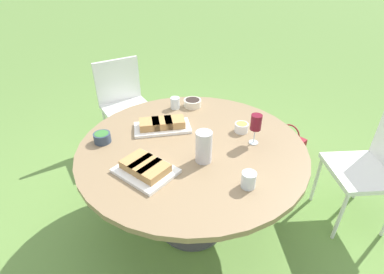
{
  "coord_description": "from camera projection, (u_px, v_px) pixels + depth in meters",
  "views": [
    {
      "loc": [
        -1.14,
        1.07,
        1.79
      ],
      "look_at": [
        0.0,
        0.0,
        0.79
      ],
      "focal_mm": 28.0,
      "sensor_mm": 36.0,
      "label": 1
    }
  ],
  "objects": [
    {
      "name": "cup_water_far",
      "position": [
        249.0,
        180.0,
        1.54
      ],
      "size": [
        0.08,
        0.08,
        0.09
      ],
      "color": "silver",
      "rests_on": "dining_table"
    },
    {
      "name": "handbag",
      "position": [
        288.0,
        146.0,
        2.95
      ],
      "size": [
        0.3,
        0.14,
        0.37
      ],
      "color": "maroon",
      "rests_on": "ground_plane"
    },
    {
      "name": "wine_glass",
      "position": [
        256.0,
        123.0,
        1.83
      ],
      "size": [
        0.07,
        0.07,
        0.2
      ],
      "color": "silver",
      "rests_on": "dining_table"
    },
    {
      "name": "platter_charcuterie",
      "position": [
        162.0,
        125.0,
        2.04
      ],
      "size": [
        0.37,
        0.42,
        0.07
      ],
      "color": "white",
      "rests_on": "dining_table"
    },
    {
      "name": "cup_water_near",
      "position": [
        175.0,
        103.0,
        2.29
      ],
      "size": [
        0.07,
        0.07,
        0.09
      ],
      "color": "silver",
      "rests_on": "dining_table"
    },
    {
      "name": "bowl_olives",
      "position": [
        192.0,
        103.0,
        2.33
      ],
      "size": [
        0.14,
        0.14,
        0.06
      ],
      "color": "beige",
      "rests_on": "dining_table"
    },
    {
      "name": "water_pitcher",
      "position": [
        204.0,
        147.0,
        1.7
      ],
      "size": [
        0.1,
        0.1,
        0.19
      ],
      "color": "silver",
      "rests_on": "dining_table"
    },
    {
      "name": "dining_table",
      "position": [
        192.0,
        156.0,
        1.94
      ],
      "size": [
        1.44,
        1.44,
        0.73
      ],
      "color": "#4C4C51",
      "rests_on": "ground_plane"
    },
    {
      "name": "bowl_fries",
      "position": [
        241.0,
        127.0,
        2.01
      ],
      "size": [
        0.09,
        0.09,
        0.06
      ],
      "color": "white",
      "rests_on": "dining_table"
    },
    {
      "name": "ground_plane",
      "position": [
        192.0,
        224.0,
        2.28
      ],
      "size": [
        40.0,
        40.0,
        0.0
      ],
      "primitive_type": "plane",
      "color": "#668E42"
    },
    {
      "name": "chair_near_right",
      "position": [
        124.0,
        99.0,
        2.92
      ],
      "size": [
        0.5,
        0.52,
        0.89
      ],
      "color": "white",
      "rests_on": "ground_plane"
    },
    {
      "name": "platter_bread_main",
      "position": [
        145.0,
        168.0,
        1.65
      ],
      "size": [
        0.35,
        0.29,
        0.07
      ],
      "color": "white",
      "rests_on": "dining_table"
    },
    {
      "name": "chair_near_left",
      "position": [
        375.0,
        163.0,
        2.07
      ],
      "size": [
        0.61,
        0.6,
        0.89
      ],
      "color": "white",
      "rests_on": "ground_plane"
    },
    {
      "name": "bowl_salad",
      "position": [
        102.0,
        137.0,
        1.9
      ],
      "size": [
        0.11,
        0.11,
        0.06
      ],
      "color": "#334256",
      "rests_on": "dining_table"
    }
  ]
}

